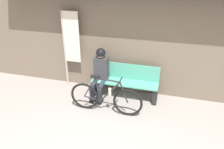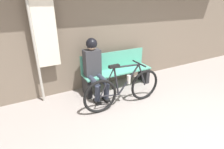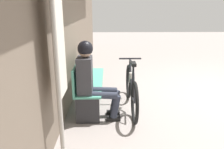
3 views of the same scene
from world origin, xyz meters
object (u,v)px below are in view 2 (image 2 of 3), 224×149
at_px(park_bench_near, 117,72).
at_px(bicycle, 124,89).
at_px(banner_pole, 43,40).
at_px(person_seated, 94,65).

relative_size(park_bench_near, bicycle, 0.99).
distance_m(park_bench_near, bicycle, 0.81).
bearing_deg(bicycle, banner_pole, 143.01).
xyz_separation_m(bicycle, person_seated, (-0.33, 0.65, 0.34)).
bearing_deg(banner_pole, bicycle, -36.99).
relative_size(park_bench_near, banner_pole, 0.80).
height_order(park_bench_near, person_seated, person_seated).
xyz_separation_m(park_bench_near, person_seated, (-0.60, -0.12, 0.31)).
xyz_separation_m(person_seated, banner_pole, (-0.88, 0.27, 0.56)).
bearing_deg(park_bench_near, banner_pole, 174.25).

